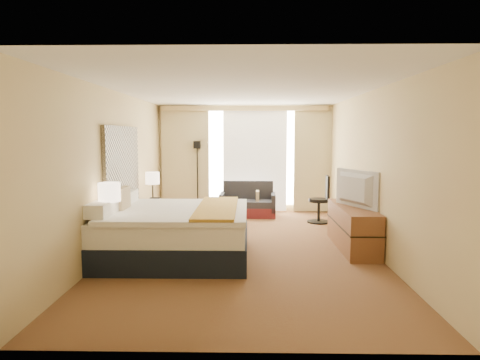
{
  "coord_description": "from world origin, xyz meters",
  "views": [
    {
      "loc": [
        0.08,
        -7.02,
        1.87
      ],
      "look_at": [
        -0.06,
        0.4,
        1.1
      ],
      "focal_mm": 32.0,
      "sensor_mm": 36.0,
      "label": 1
    }
  ],
  "objects_px": {
    "nightstand_right": "(151,215)",
    "television": "(352,189)",
    "nightstand_left": "(112,247)",
    "lamp_right": "(152,179)",
    "floor_lamp": "(197,162)",
    "loveseat": "(248,205)",
    "lamp_left": "(109,193)",
    "bed": "(174,232)",
    "media_dresser": "(353,227)",
    "desk_chair": "(321,202)"
  },
  "relations": [
    {
      "from": "bed",
      "to": "lamp_right",
      "type": "distance_m",
      "value": 2.31
    },
    {
      "from": "nightstand_left",
      "to": "television",
      "type": "xyz_separation_m",
      "value": [
        3.65,
        0.99,
        0.73
      ]
    },
    {
      "from": "nightstand_left",
      "to": "lamp_left",
      "type": "distance_m",
      "value": 0.78
    },
    {
      "from": "nightstand_right",
      "to": "television",
      "type": "height_order",
      "value": "television"
    },
    {
      "from": "nightstand_left",
      "to": "media_dresser",
      "type": "height_order",
      "value": "media_dresser"
    },
    {
      "from": "nightstand_left",
      "to": "lamp_right",
      "type": "distance_m",
      "value": 2.65
    },
    {
      "from": "bed",
      "to": "television",
      "type": "distance_m",
      "value": 2.95
    },
    {
      "from": "media_dresser",
      "to": "loveseat",
      "type": "relative_size",
      "value": 1.38
    },
    {
      "from": "television",
      "to": "desk_chair",
      "type": "bearing_deg",
      "value": -21.03
    },
    {
      "from": "loveseat",
      "to": "lamp_right",
      "type": "distance_m",
      "value": 2.45
    },
    {
      "from": "nightstand_right",
      "to": "floor_lamp",
      "type": "distance_m",
      "value": 2.2
    },
    {
      "from": "nightstand_right",
      "to": "bed",
      "type": "relative_size",
      "value": 0.25
    },
    {
      "from": "nightstand_left",
      "to": "desk_chair",
      "type": "height_order",
      "value": "desk_chair"
    },
    {
      "from": "media_dresser",
      "to": "television",
      "type": "distance_m",
      "value": 0.66
    },
    {
      "from": "lamp_right",
      "to": "media_dresser",
      "type": "bearing_deg",
      "value": -22.24
    },
    {
      "from": "nightstand_left",
      "to": "lamp_right",
      "type": "relative_size",
      "value": 0.94
    },
    {
      "from": "nightstand_left",
      "to": "lamp_left",
      "type": "bearing_deg",
      "value": -166.21
    },
    {
      "from": "media_dresser",
      "to": "loveseat",
      "type": "height_order",
      "value": "loveseat"
    },
    {
      "from": "nightstand_right",
      "to": "television",
      "type": "bearing_deg",
      "value": -22.53
    },
    {
      "from": "loveseat",
      "to": "television",
      "type": "bearing_deg",
      "value": -57.69
    },
    {
      "from": "nightstand_left",
      "to": "lamp_right",
      "type": "height_order",
      "value": "lamp_right"
    },
    {
      "from": "nightstand_left",
      "to": "lamp_right",
      "type": "xyz_separation_m",
      "value": [
        0.03,
        2.55,
        0.73
      ]
    },
    {
      "from": "nightstand_right",
      "to": "nightstand_left",
      "type": "bearing_deg",
      "value": -90.0
    },
    {
      "from": "media_dresser",
      "to": "lamp_left",
      "type": "xyz_separation_m",
      "value": [
        -3.72,
        -1.05,
        0.71
      ]
    },
    {
      "from": "loveseat",
      "to": "floor_lamp",
      "type": "bearing_deg",
      "value": 161.16
    },
    {
      "from": "nightstand_right",
      "to": "floor_lamp",
      "type": "bearing_deg",
      "value": 68.73
    },
    {
      "from": "bed",
      "to": "lamp_left",
      "type": "relative_size",
      "value": 3.41
    },
    {
      "from": "nightstand_left",
      "to": "loveseat",
      "type": "xyz_separation_m",
      "value": [
        1.95,
        3.88,
        -0.01
      ]
    },
    {
      "from": "bed",
      "to": "floor_lamp",
      "type": "xyz_separation_m",
      "value": [
        -0.09,
        3.89,
        0.83
      ]
    },
    {
      "from": "loveseat",
      "to": "lamp_left",
      "type": "distance_m",
      "value": 4.43
    },
    {
      "from": "nightstand_left",
      "to": "lamp_right",
      "type": "bearing_deg",
      "value": 89.43
    },
    {
      "from": "nightstand_right",
      "to": "lamp_left",
      "type": "relative_size",
      "value": 0.84
    },
    {
      "from": "nightstand_right",
      "to": "lamp_right",
      "type": "relative_size",
      "value": 0.94
    },
    {
      "from": "media_dresser",
      "to": "floor_lamp",
      "type": "relative_size",
      "value": 1.04
    },
    {
      "from": "desk_chair",
      "to": "television",
      "type": "xyz_separation_m",
      "value": [
        0.12,
        -2.16,
        0.55
      ]
    },
    {
      "from": "bed",
      "to": "television",
      "type": "relative_size",
      "value": 2.11
    },
    {
      "from": "desk_chair",
      "to": "lamp_right",
      "type": "height_order",
      "value": "lamp_right"
    },
    {
      "from": "nightstand_right",
      "to": "media_dresser",
      "type": "height_order",
      "value": "media_dresser"
    },
    {
      "from": "nightstand_right",
      "to": "bed",
      "type": "distance_m",
      "value": 2.2
    },
    {
      "from": "lamp_left",
      "to": "lamp_right",
      "type": "bearing_deg",
      "value": 89.08
    },
    {
      "from": "bed",
      "to": "floor_lamp",
      "type": "height_order",
      "value": "floor_lamp"
    },
    {
      "from": "media_dresser",
      "to": "television",
      "type": "relative_size",
      "value": 1.7
    },
    {
      "from": "television",
      "to": "media_dresser",
      "type": "bearing_deg",
      "value": -62.09
    },
    {
      "from": "nightstand_left",
      "to": "lamp_left",
      "type": "xyz_separation_m",
      "value": [
        -0.02,
        -0.0,
        0.78
      ]
    },
    {
      "from": "loveseat",
      "to": "television",
      "type": "xyz_separation_m",
      "value": [
        1.7,
        -2.9,
        0.74
      ]
    },
    {
      "from": "bed",
      "to": "loveseat",
      "type": "height_order",
      "value": "bed"
    },
    {
      "from": "bed",
      "to": "floor_lamp",
      "type": "bearing_deg",
      "value": 91.3
    },
    {
      "from": "media_dresser",
      "to": "floor_lamp",
      "type": "xyz_separation_m",
      "value": [
        -2.98,
        3.3,
        0.88
      ]
    },
    {
      "from": "nightstand_left",
      "to": "television",
      "type": "bearing_deg",
      "value": 15.12
    },
    {
      "from": "nightstand_right",
      "to": "loveseat",
      "type": "relative_size",
      "value": 0.42
    }
  ]
}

